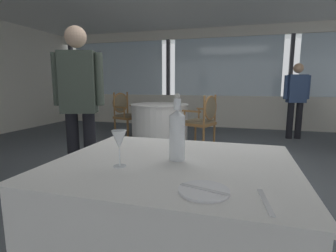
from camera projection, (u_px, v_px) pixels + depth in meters
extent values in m
plane|color=#4C5156|center=(202.00, 177.00, 3.25)|extent=(13.70, 13.70, 0.00)
cube|color=silver|center=(224.00, 111.00, 6.93)|extent=(10.02, 0.12, 0.85)
cube|color=silver|center=(227.00, 32.00, 6.59)|extent=(10.02, 0.12, 0.25)
cube|color=silver|center=(118.00, 69.00, 7.61)|extent=(2.76, 0.02, 1.50)
cube|color=#333338|center=(72.00, 70.00, 8.02)|extent=(0.08, 0.14, 1.50)
cube|color=silver|center=(226.00, 67.00, 6.75)|extent=(2.76, 0.02, 1.50)
cube|color=#333338|center=(168.00, 68.00, 7.16)|extent=(0.08, 0.14, 1.50)
cube|color=#333338|center=(291.00, 66.00, 6.31)|extent=(0.08, 0.14, 1.50)
cube|color=white|center=(173.00, 163.00, 1.36)|extent=(1.23, 1.04, 0.02)
cube|color=white|center=(173.00, 230.00, 1.42)|extent=(1.20, 1.00, 0.75)
cylinder|color=white|center=(204.00, 191.00, 0.97)|extent=(0.19, 0.19, 0.01)
cube|color=silver|center=(204.00, 189.00, 0.97)|extent=(0.19, 0.07, 0.00)
cube|color=silver|center=(265.00, 202.00, 0.88)|extent=(0.04, 0.21, 0.00)
cylinder|color=white|center=(177.00, 138.00, 1.36)|extent=(0.08, 0.08, 0.24)
cone|color=white|center=(177.00, 113.00, 1.34)|extent=(0.08, 0.08, 0.03)
cylinder|color=white|center=(177.00, 104.00, 1.33)|extent=(0.04, 0.04, 0.06)
sphere|color=silver|center=(177.00, 96.00, 1.32)|extent=(0.03, 0.03, 0.03)
cylinder|color=white|center=(120.00, 166.00, 1.27)|extent=(0.06, 0.06, 0.00)
cylinder|color=white|center=(120.00, 157.00, 1.26)|extent=(0.01, 0.01, 0.09)
cone|color=white|center=(119.00, 140.00, 1.24)|extent=(0.08, 0.08, 0.09)
cylinder|color=white|center=(160.00, 104.00, 5.13)|extent=(1.16, 1.16, 0.02)
cylinder|color=white|center=(160.00, 123.00, 5.20)|extent=(1.12, 1.12, 0.75)
cube|color=olive|center=(128.00, 117.00, 5.73)|extent=(0.59, 0.59, 0.05)
cube|color=#75664C|center=(128.00, 115.00, 5.72)|extent=(0.55, 0.55, 0.04)
cylinder|color=olive|center=(140.00, 127.00, 5.81)|extent=(0.04, 0.04, 0.40)
cylinder|color=olive|center=(128.00, 129.00, 5.49)|extent=(0.04, 0.04, 0.40)
cylinder|color=olive|center=(128.00, 125.00, 6.04)|extent=(0.04, 0.04, 0.40)
cylinder|color=olive|center=(115.00, 128.00, 5.73)|extent=(0.04, 0.04, 0.40)
cylinder|color=olive|center=(127.00, 103.00, 5.96)|extent=(0.04, 0.04, 0.53)
cylinder|color=olive|center=(114.00, 105.00, 5.64)|extent=(0.04, 0.04, 0.53)
ellipsoid|color=#75664C|center=(121.00, 103.00, 5.81)|extent=(0.19, 0.38, 0.44)
torus|color=olive|center=(121.00, 103.00, 5.81)|extent=(0.19, 0.44, 0.45)
cube|color=olive|center=(136.00, 106.00, 5.88)|extent=(0.36, 0.16, 0.03)
cylinder|color=olive|center=(140.00, 111.00, 5.81)|extent=(0.03, 0.03, 0.22)
cube|color=olive|center=(119.00, 107.00, 5.48)|extent=(0.36, 0.16, 0.03)
cylinder|color=olive|center=(124.00, 113.00, 5.42)|extent=(0.03, 0.03, 0.22)
cube|color=olive|center=(199.00, 124.00, 4.64)|extent=(0.59, 0.59, 0.05)
cube|color=#75664C|center=(199.00, 121.00, 4.63)|extent=(0.55, 0.55, 0.04)
cylinder|color=olive|center=(184.00, 137.00, 4.64)|extent=(0.04, 0.04, 0.43)
cylinder|color=olive|center=(195.00, 134.00, 4.95)|extent=(0.04, 0.04, 0.43)
cylinder|color=olive|center=(203.00, 140.00, 4.40)|extent=(0.04, 0.04, 0.43)
cylinder|color=olive|center=(214.00, 136.00, 4.72)|extent=(0.04, 0.04, 0.43)
cylinder|color=olive|center=(204.00, 110.00, 4.32)|extent=(0.04, 0.04, 0.50)
cylinder|color=olive|center=(215.00, 108.00, 4.63)|extent=(0.04, 0.04, 0.50)
ellipsoid|color=#75664C|center=(211.00, 108.00, 4.46)|extent=(0.19, 0.38, 0.42)
torus|color=olive|center=(211.00, 108.00, 4.46)|extent=(0.18, 0.41, 0.43)
cube|color=olive|center=(191.00, 111.00, 4.41)|extent=(0.36, 0.16, 0.03)
cylinder|color=olive|center=(184.00, 117.00, 4.51)|extent=(0.03, 0.03, 0.22)
cube|color=olive|center=(205.00, 109.00, 4.81)|extent=(0.36, 0.16, 0.03)
cylinder|color=olive|center=(199.00, 114.00, 4.91)|extent=(0.03, 0.03, 0.22)
cylinder|color=black|center=(290.00, 121.00, 5.49)|extent=(0.13, 0.13, 0.77)
cylinder|color=black|center=(299.00, 121.00, 5.48)|extent=(0.13, 0.13, 0.77)
cube|color=#334770|center=(297.00, 89.00, 5.38)|extent=(0.39, 0.27, 0.58)
sphere|color=tan|center=(298.00, 68.00, 5.31)|extent=(0.20, 0.20, 0.20)
cylinder|color=#334770|center=(286.00, 87.00, 5.39)|extent=(0.09, 0.09, 0.49)
cylinder|color=#334770|center=(308.00, 87.00, 5.36)|extent=(0.09, 0.09, 0.49)
cylinder|color=black|center=(74.00, 152.00, 2.83)|extent=(0.13, 0.13, 0.86)
cylinder|color=black|center=(90.00, 151.00, 2.84)|extent=(0.13, 0.13, 0.86)
cube|color=#424C42|center=(78.00, 82.00, 2.71)|extent=(0.41, 0.31, 0.64)
sphere|color=beige|center=(76.00, 37.00, 2.64)|extent=(0.22, 0.22, 0.22)
cylinder|color=#424C42|center=(57.00, 79.00, 2.69)|extent=(0.09, 0.09, 0.55)
cylinder|color=#424C42|center=(99.00, 79.00, 2.72)|extent=(0.09, 0.09, 0.55)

